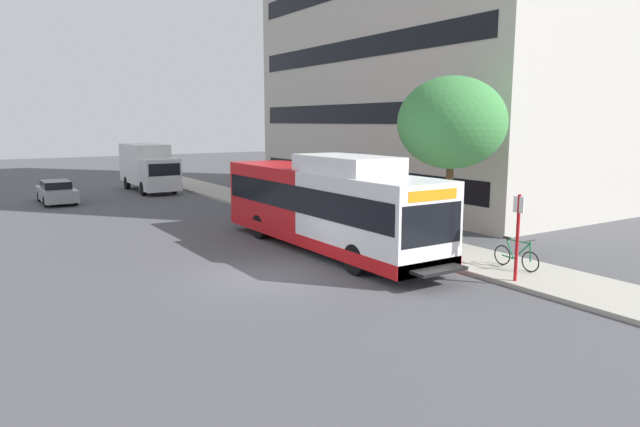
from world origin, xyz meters
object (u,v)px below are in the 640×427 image
object	(u,v)px
bus_stop_sign_pole	(518,231)
transit_bus	(326,206)
street_tree_near_stop	(452,123)
box_truck_background	(148,166)
parked_car_far_lane	(57,192)
bicycle_parked	(516,256)

from	to	relation	value
bus_stop_sign_pole	transit_bus	bearing A→B (deg)	107.07
transit_bus	street_tree_near_stop	distance (m)	5.78
transit_bus	box_truck_background	size ratio (longest dim) A/B	1.75
transit_bus	box_truck_background	bearing A→B (deg)	90.75
box_truck_background	parked_car_far_lane	bearing A→B (deg)	-154.79
bicycle_parked	box_truck_background	world-z (taller)	box_truck_background
bicycle_parked	parked_car_far_lane	size ratio (longest dim) A/B	0.39
bicycle_parked	bus_stop_sign_pole	bearing A→B (deg)	-141.96
street_tree_near_stop	transit_bus	bearing A→B (deg)	156.92
transit_bus	bicycle_parked	bearing A→B (deg)	-60.99
parked_car_far_lane	box_truck_background	size ratio (longest dim) A/B	0.64
transit_bus	bus_stop_sign_pole	distance (m)	7.37
street_tree_near_stop	box_truck_background	distance (m)	24.83
street_tree_near_stop	parked_car_far_lane	size ratio (longest dim) A/B	1.43
bicycle_parked	parked_car_far_lane	distance (m)	27.26
transit_bus	parked_car_far_lane	size ratio (longest dim) A/B	2.72
bicycle_parked	street_tree_near_stop	world-z (taller)	street_tree_near_stop
bicycle_parked	parked_car_far_lane	xyz separation A→B (m)	(-10.06, 25.34, 0.10)
parked_car_far_lane	transit_bus	bearing A→B (deg)	-70.85
transit_bus	box_truck_background	world-z (taller)	transit_bus
parked_car_far_lane	box_truck_background	xyz separation A→B (m)	(6.39, 3.01, 1.08)
street_tree_near_stop	box_truck_background	xyz separation A→B (m)	(-4.79, 24.17, -3.04)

